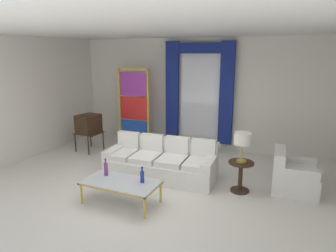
# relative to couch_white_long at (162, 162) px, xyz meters

# --- Properties ---
(ground_plane) EXTENTS (16.00, 16.00, 0.00)m
(ground_plane) POSITION_rel_couch_white_long_xyz_m (0.03, -0.62, -0.31)
(ground_plane) COLOR white
(wall_rear) EXTENTS (8.00, 0.12, 3.00)m
(wall_rear) POSITION_rel_couch_white_long_xyz_m (0.03, 2.44, 1.19)
(wall_rear) COLOR white
(wall_rear) RESTS_ON ground
(wall_left) EXTENTS (0.12, 7.00, 3.00)m
(wall_left) POSITION_rel_couch_white_long_xyz_m (-3.63, -0.02, 1.19)
(wall_left) COLOR white
(wall_left) RESTS_ON ground
(ceiling_slab) EXTENTS (8.00, 7.60, 0.04)m
(ceiling_slab) POSITION_rel_couch_white_long_xyz_m (0.03, 0.18, 2.71)
(ceiling_slab) COLOR white
(curtained_window) EXTENTS (2.00, 0.17, 2.70)m
(curtained_window) POSITION_rel_couch_white_long_xyz_m (0.05, 2.28, 1.44)
(curtained_window) COLOR white
(curtained_window) RESTS_ON ground
(couch_white_long) EXTENTS (2.39, 1.06, 0.86)m
(couch_white_long) POSITION_rel_couch_white_long_xyz_m (0.00, 0.00, 0.00)
(couch_white_long) COLOR white
(couch_white_long) RESTS_ON ground
(coffee_table) EXTENTS (1.33, 0.69, 0.41)m
(coffee_table) POSITION_rel_couch_white_long_xyz_m (-0.14, -1.40, 0.07)
(coffee_table) COLOR silver
(coffee_table) RESTS_ON ground
(bottle_blue_decanter) EXTENTS (0.07, 0.07, 0.29)m
(bottle_blue_decanter) POSITION_rel_couch_white_long_xyz_m (0.22, -1.28, 0.22)
(bottle_blue_decanter) COLOR navy
(bottle_blue_decanter) RESTS_ON coffee_table
(bottle_crystal_tall) EXTENTS (0.07, 0.07, 0.33)m
(bottle_crystal_tall) POSITION_rel_couch_white_long_xyz_m (-0.53, -1.28, 0.24)
(bottle_crystal_tall) COLOR #753384
(bottle_crystal_tall) RESTS_ON coffee_table
(vintage_tv) EXTENTS (0.62, 0.65, 1.35)m
(vintage_tv) POSITION_rel_couch_white_long_xyz_m (-2.54, 0.79, 0.42)
(vintage_tv) COLOR #382314
(vintage_tv) RESTS_ON ground
(armchair_white) EXTENTS (0.87, 0.87, 0.80)m
(armchair_white) POSITION_rel_couch_white_long_xyz_m (2.59, 0.35, -0.02)
(armchair_white) COLOR white
(armchair_white) RESTS_ON ground
(stained_glass_divider) EXTENTS (0.95, 0.05, 2.20)m
(stained_glass_divider) POSITION_rel_couch_white_long_xyz_m (-1.60, 1.61, 0.75)
(stained_glass_divider) COLOR gold
(stained_glass_divider) RESTS_ON ground
(peacock_figurine) EXTENTS (0.44, 0.60, 0.50)m
(peacock_figurine) POSITION_rel_couch_white_long_xyz_m (-1.22, 1.30, -0.09)
(peacock_figurine) COLOR beige
(peacock_figurine) RESTS_ON ground
(round_side_table) EXTENTS (0.48, 0.48, 0.59)m
(round_side_table) POSITION_rel_couch_white_long_xyz_m (1.69, -0.08, 0.05)
(round_side_table) COLOR #382314
(round_side_table) RESTS_ON ground
(table_lamp_brass) EXTENTS (0.32, 0.32, 0.57)m
(table_lamp_brass) POSITION_rel_couch_white_long_xyz_m (1.69, -0.08, 0.72)
(table_lamp_brass) COLOR #B29338
(table_lamp_brass) RESTS_ON round_side_table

